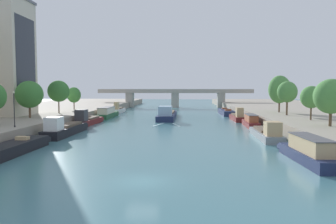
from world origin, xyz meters
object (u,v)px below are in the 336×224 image
object	(u,v)px
tree_left_nearest	(29,94)
tree_right_by_lamp	(331,96)
barge_midriver	(167,115)
tree_left_second	(59,91)
tree_right_third	(280,89)
tree_right_far	(311,97)
moored_boat_left_second	(9,149)
moored_boat_left_near	(88,120)
moored_boat_left_gap_after	(65,129)
moored_boat_right_near	(308,151)
moored_boat_right_upstream	(237,117)
lamppost_left_bank	(14,107)
moored_boat_right_midway	(251,121)
bridge_far	(175,96)
tree_left_midway	(74,95)
tree_right_midway	(287,92)
moored_boat_right_second	(226,112)
moored_boat_right_downstream	(267,133)
moored_boat_left_far	(107,113)
moored_boat_left_lone	(119,110)

from	to	relation	value
tree_left_nearest	tree_right_by_lamp	xyz separation A→B (m)	(46.77, -11.07, -0.03)
barge_midriver	tree_left_nearest	world-z (taller)	tree_left_nearest
tree_left_second	tree_right_third	size ratio (longest dim) A/B	0.86
tree_right_far	tree_right_third	world-z (taller)	tree_right_third
moored_boat_left_second	tree_left_second	size ratio (longest dim) A/B	2.19
tree_left_second	moored_boat_left_near	bearing A→B (deg)	-21.05
barge_midriver	moored_boat_left_gap_after	bearing A→B (deg)	-116.54
moored_boat_right_near	moored_boat_right_upstream	bearing A→B (deg)	90.14
tree_left_nearest	lamppost_left_bank	bearing A→B (deg)	-71.86
moored_boat_right_near	moored_boat_right_midway	size ratio (longest dim) A/B	1.13
moored_boat_left_near	tree_left_nearest	distance (m)	12.52
bridge_far	tree_left_second	bearing A→B (deg)	-111.00
lamppost_left_bank	tree_right_third	bearing A→B (deg)	34.50
tree_left_midway	tree_right_midway	size ratio (longest dim) A/B	0.84
moored_boat_right_second	tree_left_second	distance (m)	45.40
moored_boat_left_second	tree_left_midway	xyz separation A→B (m)	(-8.05, 45.02, 4.99)
moored_boat_right_midway	tree_left_nearest	xyz separation A→B (m)	(-39.64, -6.17, 5.17)
moored_boat_left_second	moored_boat_right_midway	bearing A→B (deg)	41.95
moored_boat_right_downstream	tree_left_second	bearing A→B (deg)	152.48
tree_right_midway	barge_midriver	bearing A→B (deg)	148.02
moored_boat_right_near	tree_right_third	bearing A→B (deg)	77.87
tree_right_far	moored_boat_left_near	bearing A→B (deg)	165.16
moored_boat_left_far	tree_left_nearest	world-z (taller)	tree_left_nearest
tree_left_second	moored_boat_right_upstream	bearing A→B (deg)	10.33
moored_boat_right_downstream	tree_right_midway	distance (m)	18.97
moored_boat_right_near	moored_boat_left_far	bearing A→B (deg)	122.75
moored_boat_left_lone	tree_right_far	distance (m)	58.03
moored_boat_right_second	tree_left_nearest	world-z (taller)	tree_left_nearest
tree_right_midway	bridge_far	size ratio (longest dim) A/B	0.11
moored_boat_right_downstream	moored_boat_left_far	bearing A→B (deg)	132.93
barge_midriver	moored_boat_right_midway	distance (m)	23.12
barge_midriver	moored_boat_right_second	size ratio (longest dim) A/B	1.35
moored_boat_left_lone	bridge_far	bearing A→B (deg)	62.40
moored_boat_left_second	tree_right_midway	world-z (taller)	tree_right_midway
tree_right_midway	lamppost_left_bank	world-z (taller)	tree_right_midway
moored_boat_right_near	moored_boat_right_second	xyz separation A→B (m)	(-0.35, 59.42, -0.39)
tree_left_midway	tree_right_third	size ratio (longest dim) A/B	0.69
barge_midriver	tree_right_by_lamp	xyz separation A→B (m)	(23.74, -33.32, 5.15)
tree_right_far	tree_right_midway	bearing A→B (deg)	94.88
moored_boat_left_near	tree_left_second	bearing A→B (deg)	158.95
tree_right_by_lamp	tree_left_second	bearing A→B (deg)	154.36
tree_left_nearest	tree_left_midway	distance (m)	22.93
tree_right_by_lamp	lamppost_left_bank	size ratio (longest dim) A/B	1.35
moored_boat_right_upstream	tree_right_midway	bearing A→B (deg)	-53.30
moored_boat_right_upstream	tree_right_far	bearing A→B (deg)	-66.91
moored_boat_right_midway	tree_right_by_lamp	xyz separation A→B (m)	(7.13, -17.23, 5.15)
moored_boat_left_gap_after	moored_boat_right_near	distance (m)	35.09
moored_boat_left_second	bridge_far	xyz separation A→B (m)	(15.55, 92.30, 3.79)
moored_boat_right_second	tree_right_midway	distance (m)	29.66
tree_left_midway	bridge_far	xyz separation A→B (m)	(23.60, 47.28, -1.20)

